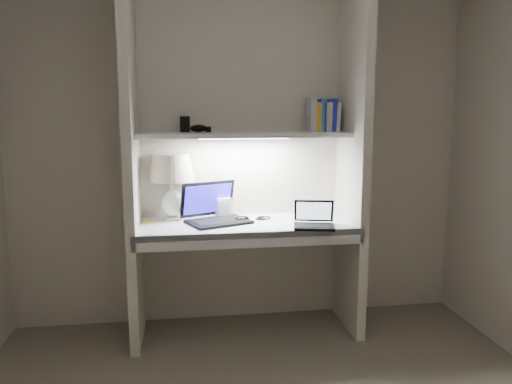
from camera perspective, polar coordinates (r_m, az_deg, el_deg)
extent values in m
cube|color=beige|center=(3.54, -1.76, 5.10)|extent=(3.20, 0.01, 2.50)
cube|color=beige|center=(3.26, -14.07, 4.43)|extent=(0.06, 0.55, 2.50)
cube|color=beige|center=(3.44, 11.01, 4.79)|extent=(0.06, 0.55, 2.50)
cube|color=white|center=(3.35, -1.16, -3.83)|extent=(1.40, 0.55, 0.04)
cube|color=silver|center=(3.10, -0.55, -5.47)|extent=(1.46, 0.03, 0.10)
cube|color=silver|center=(3.36, -1.41, 6.57)|extent=(1.40, 0.36, 0.03)
cube|color=white|center=(3.36, -1.40, 6.19)|extent=(0.60, 0.04, 0.02)
cylinder|color=white|center=(3.48, -9.50, -2.93)|extent=(0.11, 0.11, 0.02)
ellipsoid|color=white|center=(3.46, -9.55, -1.26)|extent=(0.15, 0.15, 0.19)
cylinder|color=white|center=(3.44, -9.60, 0.59)|extent=(0.02, 0.02, 0.08)
sphere|color=#FFD899|center=(3.43, -9.64, 1.95)|extent=(0.05, 0.05, 0.05)
cube|color=black|center=(3.33, -4.29, -3.42)|extent=(0.47, 0.40, 0.02)
cube|color=black|center=(3.33, -4.29, -3.26)|extent=(0.38, 0.30, 0.00)
cube|color=black|center=(3.45, -5.57, -0.77)|extent=(0.39, 0.22, 0.25)
cube|color=#2219D8|center=(3.44, -5.52, -0.79)|extent=(0.34, 0.18, 0.20)
cube|color=black|center=(3.20, 6.66, -3.97)|extent=(0.29, 0.23, 0.02)
cube|color=black|center=(3.20, 6.67, -3.81)|extent=(0.24, 0.17, 0.00)
cube|color=black|center=(3.29, 6.61, -2.14)|extent=(0.26, 0.11, 0.15)
cube|color=#CFE5FF|center=(3.29, 6.62, -2.17)|extent=(0.23, 0.09, 0.12)
cube|color=silver|center=(3.49, -3.73, -1.79)|extent=(0.11, 0.09, 0.14)
ellipsoid|color=black|center=(3.37, -1.62, -3.05)|extent=(0.12, 0.10, 0.04)
torus|color=black|center=(3.46, 0.91, -2.95)|extent=(0.11, 0.11, 0.01)
cube|color=yellow|center=(3.41, -12.11, -3.45)|extent=(0.08, 0.08, 0.00)
cube|color=silver|center=(3.56, 9.09, 8.47)|extent=(0.03, 0.15, 0.20)
cube|color=#292DA7|center=(3.55, 8.64, 8.68)|extent=(0.04, 0.15, 0.23)
cube|color=silver|center=(3.54, 8.06, 8.49)|extent=(0.04, 0.15, 0.20)
cube|color=blue|center=(3.53, 7.36, 8.70)|extent=(0.02, 0.15, 0.22)
cube|color=gold|center=(3.52, 6.90, 8.51)|extent=(0.03, 0.15, 0.20)
cube|color=silver|center=(3.51, 6.31, 8.72)|extent=(0.04, 0.15, 0.22)
cube|color=black|center=(3.44, -8.12, 7.68)|extent=(0.07, 0.05, 0.11)
ellipsoid|color=black|center=(3.39, -6.57, 7.24)|extent=(0.14, 0.12, 0.05)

